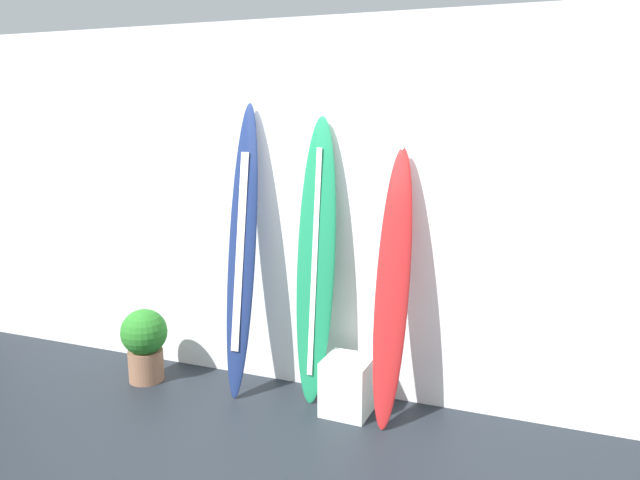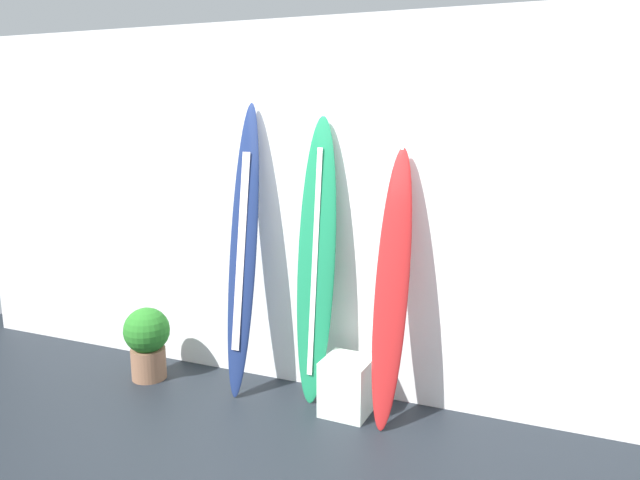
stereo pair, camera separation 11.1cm
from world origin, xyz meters
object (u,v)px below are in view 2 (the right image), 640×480
surfboard_crimson (392,289)px  potted_plant (147,340)px  surfboard_emerald (316,265)px  surfboard_navy (243,254)px  display_block_left (347,386)px

surfboard_crimson → potted_plant: bearing=-176.6°
surfboard_emerald → surfboard_navy: bearing=-172.9°
display_block_left → potted_plant: 1.70m
surfboard_navy → surfboard_crimson: surfboard_navy is taller
potted_plant → surfboard_emerald: bearing=8.9°
surfboard_emerald → potted_plant: (-1.39, -0.22, -0.71)m
surfboard_navy → potted_plant: surfboard_navy is taller
surfboard_crimson → display_block_left: 0.81m
surfboard_navy → surfboard_emerald: size_ratio=1.05×
surfboard_crimson → potted_plant: 2.10m
surfboard_emerald → display_block_left: surfboard_emerald is taller
surfboard_crimson → display_block_left: surfboard_crimson is taller
surfboard_emerald → surfboard_crimson: surfboard_emerald is taller
surfboard_navy → potted_plant: 1.13m
potted_plant → surfboard_crimson: bearing=3.4°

